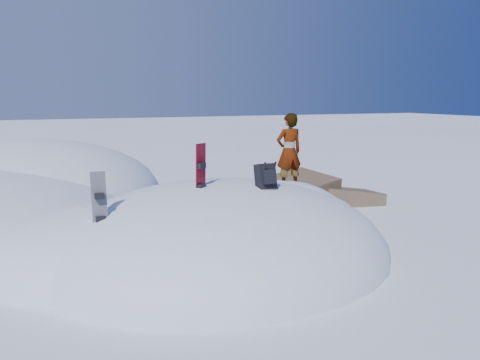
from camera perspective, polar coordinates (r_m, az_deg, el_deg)
name	(u,v)px	position (r m, az deg, el deg)	size (l,w,h in m)	color
ground	(219,256)	(9.47, -2.55, -9.24)	(120.00, 120.00, 0.00)	white
snow_mound	(207,253)	(9.63, -4.03, -8.92)	(8.00, 6.00, 3.00)	silver
rock_outcrop	(304,206)	(13.64, 7.75, -3.18)	(4.68, 4.41, 1.68)	brown
snowboard_red	(201,179)	(8.72, -4.78, 0.17)	(0.24, 0.23, 1.35)	#AC0920
snowboard_dark	(100,210)	(8.21, -16.71, -3.52)	(0.26, 0.23, 1.32)	black
backpack	(266,177)	(8.88, 3.18, 0.42)	(0.36, 0.41, 0.58)	black
gear_pile	(125,291)	(7.83, -13.86, -12.95)	(0.87, 0.67, 0.23)	black
person	(289,152)	(10.78, 5.99, 3.46)	(0.64, 0.42, 1.75)	slate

